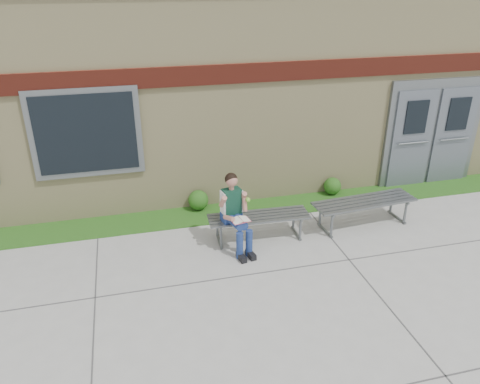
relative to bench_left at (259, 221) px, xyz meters
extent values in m
plane|color=#9E9E99|center=(0.25, -1.52, -0.35)|extent=(80.00, 80.00, 0.00)
cube|color=#174B14|center=(0.25, 1.08, -0.34)|extent=(16.00, 0.80, 0.02)
cube|color=beige|center=(0.25, 4.48, 1.65)|extent=(16.00, 6.00, 4.00)
cube|color=maroon|center=(0.25, 1.45, 2.25)|extent=(16.00, 0.06, 0.35)
cube|color=slate|center=(-2.75, 1.44, 1.35)|extent=(1.90, 0.08, 1.60)
cube|color=black|center=(-2.75, 1.40, 1.35)|extent=(1.70, 0.04, 1.40)
cube|color=slate|center=(4.25, 1.44, 0.80)|extent=(2.20, 0.08, 2.30)
cube|color=slate|center=(3.75, 1.39, 0.70)|extent=(0.92, 0.06, 2.10)
cube|color=slate|center=(4.75, 1.39, 0.70)|extent=(0.92, 0.06, 2.10)
cube|color=slate|center=(0.00, 0.00, 0.09)|extent=(1.77, 0.56, 0.03)
cube|color=slate|center=(-0.70, 0.00, -0.15)|extent=(0.06, 0.49, 0.40)
cube|color=slate|center=(0.70, 0.00, -0.15)|extent=(0.06, 0.49, 0.40)
cube|color=slate|center=(2.00, 0.00, 0.13)|extent=(1.95, 0.69, 0.04)
cube|color=slate|center=(1.23, 0.00, -0.13)|extent=(0.09, 0.53, 0.44)
cube|color=slate|center=(2.77, 0.00, -0.13)|extent=(0.09, 0.53, 0.44)
cube|color=navy|center=(-0.50, -0.05, 0.18)|extent=(0.36, 0.29, 0.15)
cube|color=#0D3228|center=(-0.50, -0.07, 0.47)|extent=(0.33, 0.24, 0.43)
sphere|color=#B37362|center=(-0.49, -0.08, 0.85)|extent=(0.23, 0.23, 0.20)
sphere|color=black|center=(-0.50, -0.06, 0.87)|extent=(0.24, 0.24, 0.21)
cylinder|color=navy|center=(-0.54, -0.31, 0.20)|extent=(0.22, 0.42, 0.14)
cylinder|color=navy|center=(-0.37, -0.27, 0.20)|extent=(0.22, 0.42, 0.14)
cylinder|color=navy|center=(-0.47, -0.53, -0.11)|extent=(0.11, 0.11, 0.47)
cylinder|color=navy|center=(-0.31, -0.49, -0.11)|extent=(0.11, 0.11, 0.47)
cube|color=black|center=(-0.46, -0.59, -0.30)|extent=(0.14, 0.26, 0.09)
cube|color=black|center=(-0.29, -0.56, -0.30)|extent=(0.14, 0.26, 0.09)
cylinder|color=#B37362|center=(-0.66, -0.16, 0.53)|extent=(0.12, 0.22, 0.25)
cylinder|color=#B37362|center=(-0.31, -0.09, 0.53)|extent=(0.12, 0.22, 0.25)
cube|color=white|center=(-0.43, -0.40, 0.29)|extent=(0.33, 0.26, 0.01)
cube|color=#C74A62|center=(-0.43, -0.40, 0.28)|extent=(0.33, 0.27, 0.01)
sphere|color=#78C735|center=(-0.26, -0.21, 0.54)|extent=(0.08, 0.08, 0.08)
sphere|color=#174B14|center=(-0.84, 1.33, -0.13)|extent=(0.39, 0.39, 0.39)
sphere|color=#174B14|center=(2.00, 1.33, -0.15)|extent=(0.36, 0.36, 0.36)
camera|label=1|loc=(-2.05, -6.81, 3.92)|focal=35.00mm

